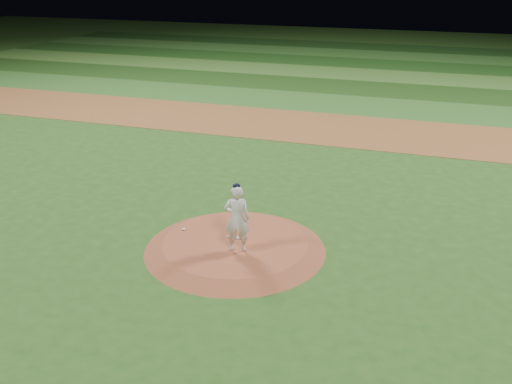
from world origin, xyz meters
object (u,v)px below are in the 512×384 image
Objects in this scene: pitchers_mound at (235,245)px; pitching_rubber at (235,237)px; pitcher_on_mound at (237,218)px; rosin_bag at (184,229)px.

pitchers_mound is 0.29m from pitching_rubber.
pitching_rubber is 1.30m from pitcher_on_mound.
pitching_rubber is 1.74m from rosin_bag.
rosin_bag is 0.06× the size of pitcher_on_mound.
pitcher_on_mound is (2.08, -0.73, 1.00)m from rosin_bag.
pitching_rubber is at bearing 108.43° from pitchers_mound.
rosin_bag is (-1.82, 0.24, 0.16)m from pitchers_mound.
rosin_bag is 2.42m from pitcher_on_mound.
pitchers_mound is 47.23× the size of rosin_bag.
pitchers_mound is at bearing -7.40° from rosin_bag.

